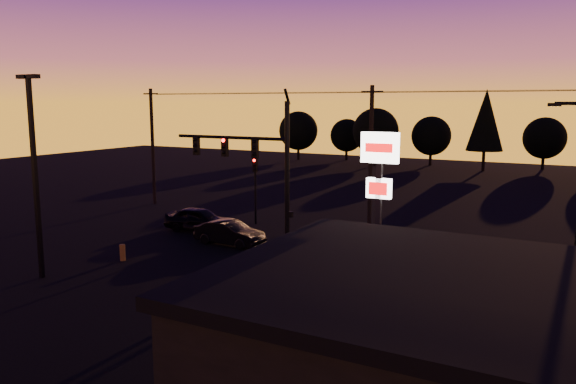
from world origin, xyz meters
name	(u,v)px	position (x,y,z in m)	size (l,w,h in m)	color
ground	(214,284)	(0.00, 0.00, 0.00)	(120.00, 120.00, 0.00)	black
lane_arrow	(244,275)	(0.50, 1.67, 0.01)	(1.20, 3.10, 0.01)	beige
traffic_signal_mast	(259,164)	(-0.10, 3.99, 4.94)	(6.79, 0.52, 8.58)	black
secondary_signal	(255,181)	(-5.00, 11.49, 2.86)	(0.30, 0.31, 4.35)	black
parking_lot_light	(34,163)	(-7.50, -3.00, 5.27)	(1.25, 0.30, 9.14)	black
pylon_sign	(379,180)	(7.00, 1.50, 4.91)	(1.50, 0.28, 6.80)	black
utility_pole_0	(153,146)	(-16.00, 14.00, 4.59)	(1.40, 0.26, 9.00)	black
utility_pole_1	(371,156)	(2.00, 14.00, 4.59)	(1.40, 0.26, 9.00)	black
power_wires	(372,92)	(2.00, 14.00, 8.57)	(36.00, 1.22, 0.07)	black
store_building	(503,380)	(13.00, -7.50, 2.16)	(12.40, 8.40, 4.25)	black
bollard	(123,253)	(-6.28, 0.82, 0.42)	(0.28, 0.28, 0.83)	#AC7720
tree_0	(298,131)	(-22.00, 50.00, 4.06)	(5.36, 5.36, 6.74)	black
tree_1	(347,135)	(-16.00, 53.00, 3.43)	(4.54, 4.54, 5.71)	black
tree_2	(376,131)	(-10.00, 48.00, 4.37)	(5.77, 5.78, 7.26)	black
tree_3	(431,136)	(-4.00, 52.00, 3.75)	(4.95, 4.95, 6.22)	black
tree_4	(486,120)	(3.00, 49.00, 5.93)	(4.18, 4.18, 9.50)	black
tree_5	(545,138)	(9.00, 54.00, 3.75)	(4.95, 4.95, 6.22)	black
car_left	(199,219)	(-6.95, 8.01, 0.75)	(1.77, 4.39, 1.49)	black
car_mid	(230,233)	(-3.36, 6.11, 0.68)	(1.44, 4.14, 1.36)	black
car_right	(362,238)	(3.66, 8.42, 0.69)	(1.94, 4.78, 1.39)	black
suv_parked	(475,333)	(11.42, -1.52, 0.64)	(2.14, 4.64, 1.29)	black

